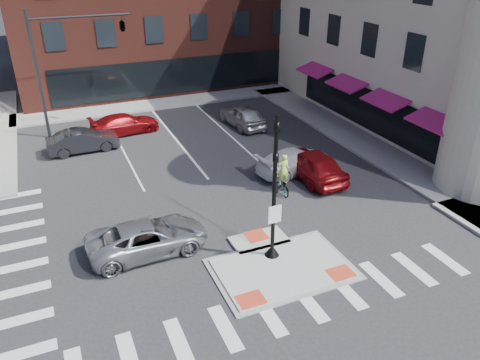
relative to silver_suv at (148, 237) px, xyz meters
name	(u,v)px	position (x,y,z in m)	size (l,w,h in m)	color
ground	(276,263)	(4.50, -2.78, -0.69)	(120.00, 120.00, 0.00)	#28282B
refuge_island	(279,265)	(4.50, -3.04, -0.64)	(5.40, 4.65, 0.13)	gray
sidewalk_e	(353,136)	(15.30, 7.22, -0.61)	(3.00, 24.00, 0.15)	gray
sidewalk_n	(185,100)	(7.50, 19.22, -0.61)	(26.00, 3.00, 0.15)	gray
building_far_left	(55,0)	(0.50, 49.22, 4.31)	(10.00, 12.00, 10.00)	slate
signal_pole	(274,207)	(4.50, -2.38, 1.67)	(0.60, 0.60, 5.98)	black
mast_arm_signal	(100,35)	(1.03, 15.22, 5.52)	(6.10, 2.24, 8.00)	black
silver_suv	(148,237)	(0.00, 0.00, 0.00)	(2.28, 4.94, 1.37)	#A4A7AB
red_sedan	(312,164)	(9.70, 3.22, 0.14)	(1.94, 4.83, 1.64)	maroon
white_pickup	(295,161)	(9.26, 4.22, -0.02)	(1.87, 4.60, 1.34)	white
bg_car_dark	(83,141)	(-1.18, 11.84, 0.01)	(1.47, 4.21, 1.39)	black
bg_car_silver	(243,115)	(9.50, 12.06, 0.08)	(1.80, 4.48, 1.52)	#A9AAB1
bg_car_red	(125,124)	(1.73, 13.91, -0.03)	(1.85, 4.55, 1.32)	maroon
cyclist	(283,180)	(7.50, 2.39, 0.02)	(0.81, 1.72, 2.11)	#3F3F44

